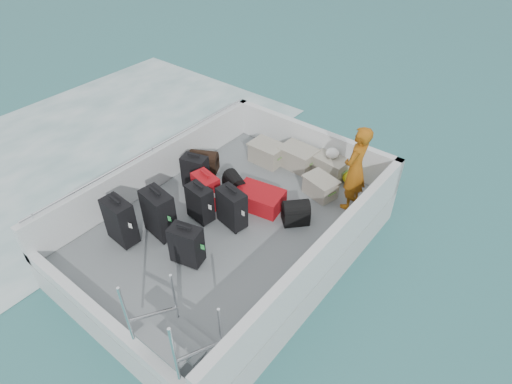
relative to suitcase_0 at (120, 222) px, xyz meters
The scene contains 23 objects.
ground 1.94m from the suitcase_0, 51.41° to the left, with size 160.00×160.00×0.00m, color #1B5B61.
wake_foam 4.11m from the suitcase_0, 160.97° to the left, with size 10.00×10.00×0.00m, color white.
ferry_hull 1.80m from the suitcase_0, 51.41° to the left, with size 3.60×5.00×0.60m, color silver.
deck 1.71m from the suitcase_0, 51.41° to the left, with size 3.30×4.70×0.02m, color slate.
deck_fittings 1.69m from the suitcase_0, 35.26° to the left, with size 3.60×5.00×0.90m.
suitcase_0 is the anchor object (origin of this frame).
suitcase_2 1.67m from the suitcase_0, 92.48° to the left, with size 0.44×0.26×0.64m, color black.
suitcase_3 0.58m from the suitcase_0, 53.72° to the left, with size 0.52×0.31×0.79m, color black.
suitcase_4 1.26m from the suitcase_0, 61.91° to the left, with size 0.43×0.26×0.64m, color black.
suitcase_5 1.47m from the suitcase_0, 71.78° to the left, with size 0.46×0.28×0.64m, color #A60C1A.
suitcase_6 1.15m from the suitcase_0, 15.97° to the left, with size 0.46×0.27×0.64m, color black.
suitcase_7 1.72m from the suitcase_0, 50.68° to the left, with size 0.48×0.27×0.67m, color black.
suitcase_8 2.28m from the suitcase_0, 59.75° to the left, with size 0.52×0.79×0.31m, color #A60C1A.
duffel_0 2.18m from the suitcase_0, 98.65° to the left, with size 0.51×0.30×0.32m, color black, non-canonical shape.
duffel_1 2.05m from the suitcase_0, 73.15° to the left, with size 0.40×0.30×0.32m, color black, non-canonical shape.
duffel_2 2.75m from the suitcase_0, 47.49° to the left, with size 0.42×0.30×0.32m, color black, non-canonical shape.
crate_0 3.13m from the suitcase_0, 82.01° to the left, with size 0.62×0.42×0.37m, color #A29D8D.
crate_1 3.49m from the suitcase_0, 73.31° to the left, with size 0.63×0.44×0.38m, color #A29D8D.
crate_2 3.86m from the suitcase_0, 65.13° to the left, with size 0.60×0.41×0.36m, color #A29D8D.
crate_3 3.39m from the suitcase_0, 57.97° to the left, with size 0.54×0.37×0.32m, color #A29D8D.
yellow_bag 4.06m from the suitcase_0, 59.77° to the left, with size 0.28×0.26×0.22m, color yellow.
white_bag 3.86m from the suitcase_0, 65.13° to the left, with size 0.24×0.24×0.18m, color white.
passenger 3.78m from the suitcase_0, 51.63° to the left, with size 0.56×0.36×1.52m, color orange.
Camera 1 is at (3.55, -3.75, 5.39)m, focal length 30.00 mm.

